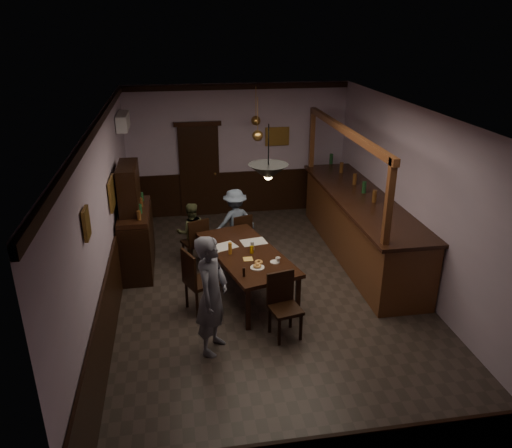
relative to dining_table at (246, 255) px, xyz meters
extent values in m
cube|color=#2D2621|center=(0.37, -0.24, -0.69)|extent=(5.00, 8.00, 0.01)
cube|color=white|center=(0.37, -0.24, 2.31)|extent=(5.00, 8.00, 0.01)
cube|color=#A591A9|center=(0.37, 3.76, 0.81)|extent=(5.00, 0.01, 3.00)
cube|color=#A591A9|center=(0.37, -4.24, 0.81)|extent=(5.00, 0.01, 3.00)
cube|color=#A591A9|center=(-2.13, -0.24, 0.81)|extent=(0.01, 8.00, 3.00)
cube|color=#A591A9|center=(2.87, -0.24, 0.81)|extent=(0.01, 8.00, 3.00)
cube|color=black|center=(0.00, 0.00, 0.03)|extent=(1.55, 2.39, 0.06)
cube|color=black|center=(-0.13, -1.09, -0.34)|extent=(0.07, 0.07, 0.69)
cube|color=black|center=(0.68, -0.87, -0.34)|extent=(0.07, 0.07, 0.69)
cube|color=black|center=(-0.68, 0.87, -0.34)|extent=(0.07, 0.07, 0.69)
cube|color=black|center=(0.13, 1.09, -0.34)|extent=(0.07, 0.07, 0.69)
cube|color=black|center=(-0.79, 1.18, -0.25)|extent=(0.54, 0.54, 0.05)
cube|color=black|center=(-0.72, 1.01, 0.02)|extent=(0.39, 0.20, 0.49)
cube|color=black|center=(-0.71, 1.40, -0.48)|extent=(0.04, 0.04, 0.42)
cube|color=black|center=(-1.01, 1.27, -0.48)|extent=(0.04, 0.04, 0.42)
cube|color=black|center=(-0.57, 1.10, -0.48)|extent=(0.04, 0.04, 0.42)
cube|color=black|center=(-0.88, 0.96, -0.48)|extent=(0.04, 0.04, 0.42)
cube|color=black|center=(0.07, 1.42, -0.28)|extent=(0.48, 0.48, 0.05)
cube|color=black|center=(0.13, 1.26, -0.03)|extent=(0.37, 0.16, 0.45)
cube|color=black|center=(0.17, 1.62, -0.49)|extent=(0.04, 0.04, 0.39)
cube|color=black|center=(-0.12, 1.52, -0.49)|extent=(0.04, 0.04, 0.39)
cube|color=black|center=(0.27, 1.32, -0.49)|extent=(0.04, 0.04, 0.39)
cube|color=black|center=(-0.02, 1.23, -0.49)|extent=(0.04, 0.04, 0.39)
cube|color=black|center=(0.37, -1.35, -0.24)|extent=(0.50, 0.50, 0.05)
cube|color=black|center=(0.33, -1.16, 0.03)|extent=(0.42, 0.13, 0.50)
cube|color=black|center=(0.24, -1.55, -0.47)|extent=(0.04, 0.04, 0.43)
cube|color=black|center=(0.57, -1.48, -0.47)|extent=(0.04, 0.04, 0.43)
cube|color=black|center=(0.17, -1.22, -0.47)|extent=(0.04, 0.04, 0.43)
cube|color=black|center=(0.50, -1.15, -0.47)|extent=(0.04, 0.04, 0.43)
cube|color=black|center=(-0.77, -0.42, -0.20)|extent=(0.60, 0.60, 0.05)
cube|color=black|center=(-0.95, -0.50, 0.09)|extent=(0.22, 0.43, 0.54)
cube|color=black|center=(-0.53, -0.51, -0.45)|extent=(0.04, 0.04, 0.46)
cube|color=black|center=(-0.67, -0.18, -0.45)|extent=(0.04, 0.04, 0.46)
cube|color=black|center=(-0.86, -0.66, -0.45)|extent=(0.04, 0.04, 0.46)
cube|color=black|center=(-1.01, -0.33, -0.45)|extent=(0.04, 0.04, 0.46)
imported|color=slate|center=(-0.68, -1.48, 0.18)|extent=(0.65, 0.75, 1.72)
imported|color=#494E2E|center=(-0.85, 1.37, -0.11)|extent=(0.62, 0.51, 1.15)
imported|color=slate|center=(0.02, 1.61, -0.04)|extent=(0.94, 0.70, 1.29)
cube|color=silver|center=(-0.34, 0.25, 0.07)|extent=(0.50, 0.44, 0.01)
cube|color=silver|center=(0.18, 0.36, 0.07)|extent=(0.46, 0.36, 0.01)
cube|color=#E2B453|center=(-0.01, -0.27, 0.07)|extent=(0.18, 0.18, 0.00)
cylinder|color=white|center=(0.39, -0.45, 0.07)|extent=(0.15, 0.15, 0.01)
imported|color=white|center=(0.44, -0.46, 0.11)|extent=(0.10, 0.10, 0.07)
cylinder|color=white|center=(0.09, -0.59, 0.07)|extent=(0.22, 0.22, 0.01)
torus|color=#C68C47|center=(0.09, -0.59, 0.10)|extent=(0.13, 0.13, 0.04)
torus|color=#C68C47|center=(0.13, -0.47, 0.10)|extent=(0.13, 0.13, 0.04)
cylinder|color=gold|center=(0.09, -0.06, 0.12)|extent=(0.07, 0.07, 0.12)
cylinder|color=#BF721E|center=(-0.27, -0.04, 0.16)|extent=(0.06, 0.06, 0.20)
cylinder|color=silver|center=(0.11, 0.06, 0.14)|extent=(0.06, 0.06, 0.15)
cylinder|color=black|center=(-0.15, -0.82, 0.13)|extent=(0.04, 0.04, 0.14)
cube|color=black|center=(-1.83, 1.18, -0.15)|extent=(0.54, 1.50, 1.07)
cube|color=black|center=(-1.83, 1.18, 0.44)|extent=(0.51, 1.45, 0.09)
cube|color=black|center=(-1.88, 1.18, 0.87)|extent=(0.32, 0.97, 0.86)
cube|color=#4F2415|center=(2.37, 1.06, -0.11)|extent=(0.94, 4.40, 1.15)
cube|color=black|center=(2.35, 1.06, 0.49)|extent=(1.05, 4.50, 0.06)
cube|color=#4F2415|center=(1.95, 1.06, 1.78)|extent=(0.10, 4.29, 0.12)
cube|color=#4F2415|center=(1.95, -1.03, 1.15)|extent=(0.10, 0.10, 1.36)
cube|color=#4F2415|center=(1.95, 3.15, 1.15)|extent=(0.10, 0.10, 1.36)
cube|color=black|center=(-0.53, 3.71, 0.36)|extent=(0.90, 0.06, 2.10)
cube|color=white|center=(-2.01, 2.66, 1.76)|extent=(0.20, 0.85, 0.30)
cube|color=olive|center=(-2.09, -1.84, 1.46)|extent=(0.04, 0.28, 0.36)
cube|color=olive|center=(-2.09, 0.56, 1.01)|extent=(0.04, 0.62, 0.48)
cube|color=olive|center=(1.27, 3.72, 1.11)|extent=(0.55, 0.04, 0.42)
cylinder|color=black|center=(0.21, -0.77, 1.98)|extent=(0.02, 0.02, 0.67)
cone|color=black|center=(0.21, -0.77, 1.64)|extent=(0.56, 0.56, 0.22)
sphere|color=#FFD88C|center=(0.21, -0.77, 1.59)|extent=(0.12, 0.12, 0.12)
cylinder|color=#BF8C3F|center=(0.47, 1.65, 1.96)|extent=(0.02, 0.02, 0.70)
cone|color=#BF8C3F|center=(0.47, 1.65, 1.61)|extent=(0.20, 0.20, 0.22)
sphere|color=#FFD88C|center=(0.47, 1.65, 1.56)|extent=(0.12, 0.12, 0.12)
cylinder|color=#BF8C3F|center=(0.67, 3.06, 1.96)|extent=(0.02, 0.02, 0.70)
cone|color=#BF8C3F|center=(0.67, 3.06, 1.61)|extent=(0.20, 0.20, 0.22)
sphere|color=#FFD88C|center=(0.67, 3.06, 1.56)|extent=(0.12, 0.12, 0.12)
camera|label=1|loc=(-1.04, -7.32, 3.64)|focal=35.00mm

